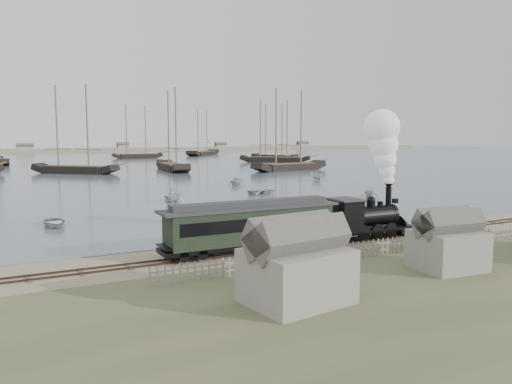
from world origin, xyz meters
name	(u,v)px	position (x,y,z in m)	size (l,w,h in m)	color
ground	(315,238)	(0.00, 0.00, 0.00)	(600.00, 600.00, 0.00)	tan
harbor_water	(65,158)	(0.00, 170.00, 0.03)	(600.00, 336.00, 0.06)	#485A67
rail_track	(329,242)	(0.00, -2.00, 0.04)	(120.00, 1.80, 0.16)	#37251E
picket_fence_west	(293,267)	(-6.50, -7.00, 0.00)	(19.00, 0.10, 1.20)	gray
picket_fence_east	(494,241)	(12.50, -7.50, 0.00)	(15.00, 0.10, 1.20)	gray
shed_left	(297,303)	(-10.00, -13.00, 0.00)	(5.00, 4.00, 4.10)	gray
shed_mid	(447,269)	(2.00, -12.00, 0.00)	(4.00, 3.50, 3.60)	gray
far_spit	(46,152)	(0.00, 250.00, 0.00)	(500.00, 20.00, 1.80)	tan
locomotive	(381,181)	(5.25, -2.00, 4.78)	(8.34, 3.11, 10.39)	black
passenger_coach	(252,224)	(-7.00, -2.00, 2.11)	(13.72, 2.65, 3.33)	black
beached_dinghy	(266,238)	(-4.41, 0.57, 0.39)	(3.79, 2.71, 0.79)	#B9B6B0
rowboat_0	(54,222)	(-18.86, 15.77, 0.48)	(4.05, 2.89, 0.84)	#B9B6B0
rowboat_1	(173,195)	(-3.35, 27.52, 0.97)	(3.44, 2.97, 1.81)	#B9B6B0
rowboat_2	(356,206)	(12.07, 9.71, 0.74)	(3.51, 1.32, 1.36)	#B9B6B0
rowboat_3	(262,191)	(10.91, 29.82, 0.50)	(4.23, 3.02, 0.88)	#B9B6B0
rowboat_4	(369,192)	(22.10, 19.30, 0.86)	(3.04, 2.63, 1.60)	#B9B6B0
rowboat_5	(316,177)	(31.01, 45.28, 0.77)	(3.70, 1.39, 1.43)	#B9B6B0
rowboat_7	(235,181)	(12.82, 43.29, 0.87)	(3.07, 2.65, 1.62)	#B9B6B0
rowboat_8	(237,179)	(14.20, 45.24, 0.92)	(3.28, 2.83, 1.73)	#B9B6B0
schooner_2	(74,129)	(-7.65, 84.91, 10.06)	(20.48, 4.73, 20.00)	black
schooner_3	(172,130)	(14.84, 83.67, 10.06)	(20.70, 4.78, 20.00)	black
schooner_4	(290,130)	(40.78, 71.03, 10.06)	(21.45, 4.95, 20.00)	black
schooner_5	(275,131)	(56.78, 106.52, 10.06)	(22.61, 5.22, 20.00)	black
schooner_8	(137,132)	(24.00, 153.78, 10.06)	(18.54, 4.28, 20.00)	black
schooner_9	(203,132)	(57.26, 170.94, 10.06)	(25.99, 6.00, 20.00)	black
schooner_10	(275,132)	(64.89, 121.05, 10.06)	(18.44, 4.25, 20.00)	black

